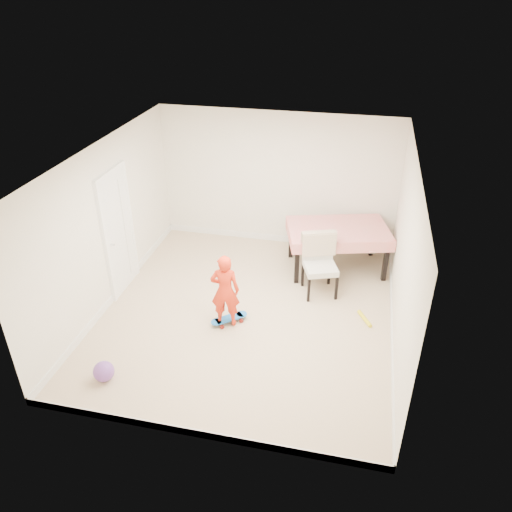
% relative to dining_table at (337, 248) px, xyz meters
% --- Properties ---
extents(ground, '(5.00, 5.00, 0.00)m').
position_rel_dining_table_xyz_m(ground, '(-1.25, -1.69, -0.41)').
color(ground, tan).
rests_on(ground, ground).
extents(ceiling, '(4.50, 5.00, 0.04)m').
position_rel_dining_table_xyz_m(ceiling, '(-1.25, -1.69, 2.17)').
color(ceiling, silver).
rests_on(ceiling, wall_back).
extents(wall_back, '(4.50, 0.04, 2.60)m').
position_rel_dining_table_xyz_m(wall_back, '(-1.25, 0.79, 0.89)').
color(wall_back, silver).
rests_on(wall_back, ground).
extents(wall_front, '(4.50, 0.04, 2.60)m').
position_rel_dining_table_xyz_m(wall_front, '(-1.25, -4.17, 0.89)').
color(wall_front, silver).
rests_on(wall_front, ground).
extents(wall_left, '(0.04, 5.00, 2.60)m').
position_rel_dining_table_xyz_m(wall_left, '(-3.48, -1.69, 0.89)').
color(wall_left, silver).
rests_on(wall_left, ground).
extents(wall_right, '(0.04, 5.00, 2.60)m').
position_rel_dining_table_xyz_m(wall_right, '(0.98, -1.69, 0.89)').
color(wall_right, silver).
rests_on(wall_right, ground).
extents(door, '(0.11, 0.94, 2.11)m').
position_rel_dining_table_xyz_m(door, '(-3.47, -1.39, 0.61)').
color(door, white).
rests_on(door, ground).
extents(baseboard_back, '(4.50, 0.02, 0.12)m').
position_rel_dining_table_xyz_m(baseboard_back, '(-1.25, 0.80, -0.35)').
color(baseboard_back, white).
rests_on(baseboard_back, ground).
extents(baseboard_front, '(4.50, 0.02, 0.12)m').
position_rel_dining_table_xyz_m(baseboard_front, '(-1.25, -4.18, -0.35)').
color(baseboard_front, white).
rests_on(baseboard_front, ground).
extents(baseboard_left, '(0.02, 5.00, 0.12)m').
position_rel_dining_table_xyz_m(baseboard_left, '(-3.49, -1.69, -0.35)').
color(baseboard_left, white).
rests_on(baseboard_left, ground).
extents(baseboard_right, '(0.02, 5.00, 0.12)m').
position_rel_dining_table_xyz_m(baseboard_right, '(0.99, -1.69, -0.35)').
color(baseboard_right, white).
rests_on(baseboard_right, ground).
extents(dining_table, '(1.97, 1.52, 0.82)m').
position_rel_dining_table_xyz_m(dining_table, '(0.00, 0.00, 0.00)').
color(dining_table, red).
rests_on(dining_table, ground).
extents(dining_chair, '(0.76, 0.80, 1.04)m').
position_rel_dining_table_xyz_m(dining_chair, '(-0.21, -0.86, 0.11)').
color(dining_chair, white).
rests_on(dining_chair, ground).
extents(skateboard, '(0.60, 0.55, 0.09)m').
position_rel_dining_table_xyz_m(skateboard, '(-1.47, -1.99, -0.37)').
color(skateboard, blue).
rests_on(skateboard, ground).
extents(child, '(0.47, 0.35, 1.19)m').
position_rel_dining_table_xyz_m(child, '(-1.50, -2.06, 0.18)').
color(child, red).
rests_on(child, ground).
extents(balloon, '(0.28, 0.28, 0.28)m').
position_rel_dining_table_xyz_m(balloon, '(-2.76, -3.55, -0.27)').
color(balloon, '#7544A3').
rests_on(balloon, ground).
extents(foam_toy, '(0.24, 0.38, 0.06)m').
position_rel_dining_table_xyz_m(foam_toy, '(0.58, -1.48, -0.38)').
color(foam_toy, yellow).
rests_on(foam_toy, ground).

